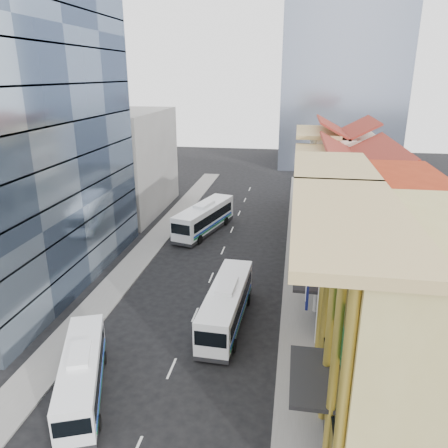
% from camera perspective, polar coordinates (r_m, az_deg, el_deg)
% --- Properties ---
extents(sidewalk_right, '(3.00, 90.00, 0.15)m').
position_cam_1_polar(sidewalk_right, '(42.07, 9.84, -7.65)').
color(sidewalk_right, slate).
rests_on(sidewalk_right, ground).
extents(sidewalk_left, '(3.00, 90.00, 0.15)m').
position_cam_1_polar(sidewalk_left, '(44.99, -12.45, -6.00)').
color(sidewalk_left, slate).
rests_on(sidewalk_left, ground).
extents(shophouse_tan, '(8.00, 14.00, 12.00)m').
position_cam_1_polar(shophouse_tan, '(25.17, 23.58, -13.23)').
color(shophouse_tan, tan).
rests_on(shophouse_tan, ground).
extents(shophouse_red, '(8.00, 10.00, 12.00)m').
position_cam_1_polar(shophouse_red, '(35.69, 19.24, -3.05)').
color(shophouse_red, '#9C2C11').
rests_on(shophouse_red, ground).
extents(shophouse_cream_near, '(8.00, 9.00, 10.00)m').
position_cam_1_polar(shophouse_cream_near, '(44.85, 17.23, 0.27)').
color(shophouse_cream_near, silver).
rests_on(shophouse_cream_near, ground).
extents(shophouse_cream_mid, '(8.00, 9.00, 10.00)m').
position_cam_1_polar(shophouse_cream_mid, '(53.40, 16.06, 3.34)').
color(shophouse_cream_mid, silver).
rests_on(shophouse_cream_mid, ground).
extents(shophouse_cream_far, '(8.00, 12.00, 11.00)m').
position_cam_1_polar(shophouse_cream_far, '(63.43, 15.13, 6.30)').
color(shophouse_cream_far, silver).
rests_on(shophouse_cream_far, ground).
extents(office_tower, '(12.00, 26.00, 30.00)m').
position_cam_1_polar(office_tower, '(42.61, -26.38, 12.04)').
color(office_tower, '#404F65').
rests_on(office_tower, ground).
extents(office_block_far, '(10.00, 18.00, 14.00)m').
position_cam_1_polar(office_block_far, '(63.38, -12.70, 7.87)').
color(office_block_far, gray).
rests_on(office_block_far, ground).
extents(bus_left_near, '(5.50, 9.70, 3.06)m').
position_cam_1_polar(bus_left_near, '(29.35, -18.07, -18.02)').
color(bus_left_near, white).
rests_on(bus_left_near, ground).
extents(bus_left_far, '(5.80, 12.17, 3.80)m').
position_cam_1_polar(bus_left_far, '(54.15, -2.59, 0.86)').
color(bus_left_far, white).
rests_on(bus_left_far, ground).
extents(bus_right, '(2.99, 11.02, 3.50)m').
position_cam_1_polar(bus_right, '(34.65, 0.32, -10.38)').
color(bus_right, white).
rests_on(bus_right, ground).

